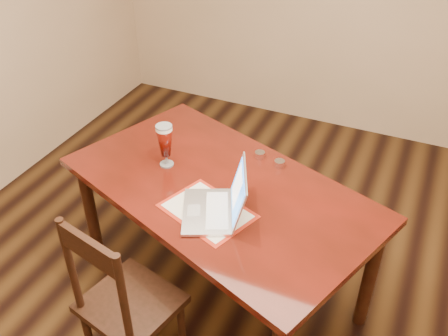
% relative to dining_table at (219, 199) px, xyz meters
% --- Properties ---
extents(ground, '(5.00, 5.00, 0.00)m').
position_rel_dining_table_xyz_m(ground, '(0.21, -0.17, -0.72)').
color(ground, black).
rests_on(ground, ground).
extents(room_shell, '(4.51, 5.01, 2.71)m').
position_rel_dining_table_xyz_m(room_shell, '(0.21, -0.17, 1.04)').
color(room_shell, tan).
rests_on(room_shell, ground).
extents(dining_table, '(1.97, 1.53, 1.08)m').
position_rel_dining_table_xyz_m(dining_table, '(0.00, 0.00, 0.00)').
color(dining_table, '#55120B').
rests_on(dining_table, ground).
extents(dining_chair, '(0.53, 0.51, 1.05)m').
position_rel_dining_table_xyz_m(dining_chair, '(-0.21, -0.69, -0.23)').
color(dining_chair, black).
rests_on(dining_chair, ground).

